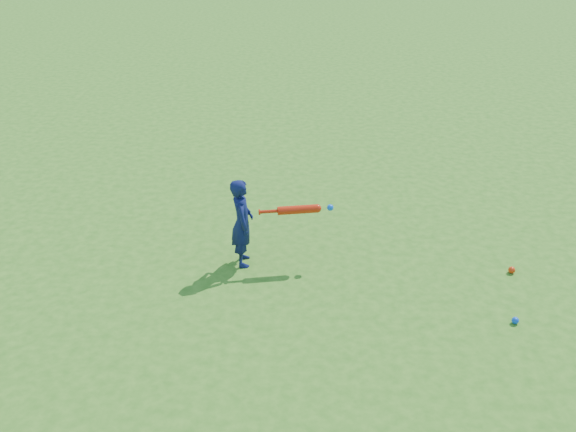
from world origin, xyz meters
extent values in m
plane|color=#326F1A|center=(0.00, 0.00, 0.00)|extent=(80.00, 80.00, 0.00)
imported|color=#0F1648|center=(-0.63, 0.00, 0.50)|extent=(0.29, 0.40, 1.01)
sphere|color=red|center=(2.29, -0.08, 0.04)|extent=(0.08, 0.08, 0.08)
sphere|color=blue|center=(2.10, -0.98, 0.03)|extent=(0.07, 0.07, 0.07)
cylinder|color=red|center=(-0.44, -0.02, 0.64)|extent=(0.03, 0.06, 0.06)
cylinder|color=red|center=(-0.34, 0.00, 0.64)|extent=(0.21, 0.07, 0.04)
cylinder|color=red|center=(-0.04, 0.06, 0.64)|extent=(0.44, 0.17, 0.09)
sphere|color=red|center=(0.18, 0.10, 0.64)|extent=(0.09, 0.09, 0.09)
sphere|color=blue|center=(0.32, 0.12, 0.64)|extent=(0.07, 0.07, 0.07)
camera|label=1|loc=(0.16, -6.04, 3.79)|focal=40.00mm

